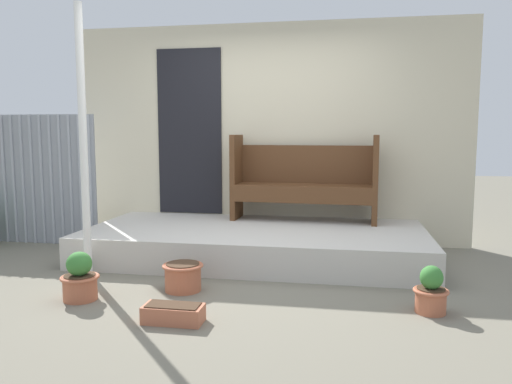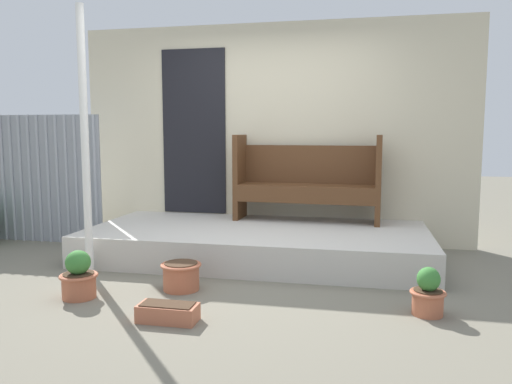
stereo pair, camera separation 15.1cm
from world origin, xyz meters
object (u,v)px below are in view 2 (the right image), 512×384
(planter_box_rect, at_px, (168,313))
(support_post, at_px, (85,143))
(flower_pot_right, at_px, (428,294))
(flower_pot_middle, at_px, (181,275))
(bench, at_px, (307,178))
(flower_pot_left, at_px, (79,277))

(planter_box_rect, bearing_deg, support_post, 140.37)
(support_post, distance_m, flower_pot_right, 3.18)
(flower_pot_middle, distance_m, planter_box_rect, 0.72)
(bench, relative_size, flower_pot_right, 4.67)
(support_post, distance_m, flower_pot_middle, 1.51)
(flower_pot_left, distance_m, planter_box_rect, 0.95)
(flower_pot_right, relative_size, planter_box_rect, 0.85)
(support_post, distance_m, bench, 2.44)
(support_post, relative_size, flower_pot_left, 6.32)
(support_post, bearing_deg, bench, 38.89)
(support_post, relative_size, planter_box_rect, 5.85)
(flower_pot_middle, distance_m, flower_pot_right, 1.97)
(bench, distance_m, flower_pot_right, 2.34)
(flower_pot_middle, bearing_deg, support_post, 165.03)
(planter_box_rect, bearing_deg, flower_pot_right, 15.96)
(support_post, distance_m, planter_box_rect, 1.91)
(flower_pot_left, distance_m, flower_pot_right, 2.69)
(flower_pot_left, relative_size, flower_pot_middle, 1.13)
(flower_pot_middle, bearing_deg, flower_pot_right, -5.30)
(support_post, relative_size, bench, 1.48)
(bench, height_order, flower_pot_right, bench)
(support_post, height_order, flower_pot_middle, support_post)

